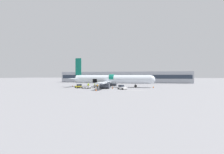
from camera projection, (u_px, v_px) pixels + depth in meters
ground_plane at (108, 88)px, 49.50m from camera, size 500.00×500.00×0.00m
apron_marking_line at (105, 90)px, 44.08m from camera, size 25.10×2.13×0.01m
terminal_strip at (122, 77)px, 89.67m from camera, size 82.35×8.78×6.99m
airplane at (111, 80)px, 54.05m from camera, size 33.11×27.78×11.69m
baggage_tug_lead at (122, 87)px, 44.57m from camera, size 3.35×3.15×1.44m
baggage_tug_mid at (79, 86)px, 49.69m from camera, size 3.22×2.98×1.41m
baggage_cart_loading at (97, 86)px, 50.37m from camera, size 3.92×2.42×1.04m
baggage_cart_queued at (87, 87)px, 47.34m from camera, size 3.93×2.19×1.06m
ground_crew_loader_a at (97, 86)px, 47.75m from camera, size 0.44×0.56×1.60m
ground_crew_loader_b at (107, 85)px, 51.79m from camera, size 0.57×0.61×1.83m
ground_crew_driver at (88, 85)px, 50.27m from camera, size 0.64×0.47×1.82m
ground_crew_supervisor at (105, 85)px, 50.86m from camera, size 0.57×0.45×1.64m
ground_crew_helper at (95, 85)px, 52.76m from camera, size 0.42×0.60×1.73m
safety_cone_nose at (153, 87)px, 49.80m from camera, size 0.57×0.57×0.79m
safety_cone_engine_left at (96, 90)px, 40.46m from camera, size 0.60×0.60×0.75m
safety_cone_wingtip at (113, 87)px, 47.31m from camera, size 0.51×0.51×0.80m
safety_cone_tail at (72, 86)px, 56.29m from camera, size 0.48×0.48×0.59m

